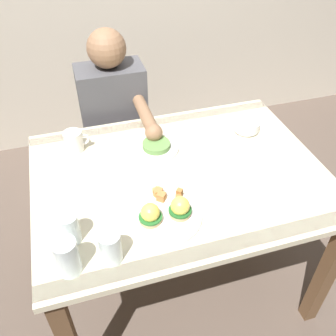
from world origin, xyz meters
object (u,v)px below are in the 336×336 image
(side_plate, at_px, (156,147))
(diner_person, at_px, (116,121))
(eggs_benedict_plate, at_px, (165,213))
(water_glass_far, at_px, (70,230))
(coffee_mug, at_px, (74,141))
(water_glass_near, at_px, (111,249))
(fork, at_px, (293,196))
(fruit_bowl, at_px, (247,126))
(dining_table, at_px, (180,191))
(water_glass_extra, at_px, (68,259))

(side_plate, bearing_deg, diner_person, 105.37)
(eggs_benedict_plate, relative_size, water_glass_far, 2.32)
(coffee_mug, height_order, side_plate, coffee_mug)
(eggs_benedict_plate, height_order, side_plate, eggs_benedict_plate)
(water_glass_near, distance_m, water_glass_far, 0.17)
(fork, xyz_separation_m, side_plate, (-0.43, 0.44, 0.01))
(fruit_bowl, height_order, water_glass_near, water_glass_near)
(fork, bearing_deg, diner_person, 122.35)
(dining_table, height_order, water_glass_far, water_glass_far)
(eggs_benedict_plate, xyz_separation_m, fruit_bowl, (0.53, 0.42, 0.00))
(fruit_bowl, bearing_deg, fork, -92.51)
(water_glass_far, relative_size, diner_person, 0.10)
(water_glass_near, bearing_deg, water_glass_extra, -178.10)
(dining_table, height_order, side_plate, side_plate)
(eggs_benedict_plate, height_order, coffee_mug, coffee_mug)
(eggs_benedict_plate, distance_m, water_glass_near, 0.25)
(side_plate, bearing_deg, coffee_mug, 163.88)
(dining_table, bearing_deg, coffee_mug, 144.47)
(side_plate, bearing_deg, water_glass_far, -135.32)
(dining_table, xyz_separation_m, eggs_benedict_plate, (-0.13, -0.22, 0.13))
(water_glass_far, distance_m, diner_person, 0.89)
(water_glass_near, relative_size, diner_person, 0.10)
(water_glass_extra, bearing_deg, dining_table, 35.63)
(water_glass_near, height_order, diner_person, diner_person)
(dining_table, bearing_deg, diner_person, 105.44)
(dining_table, height_order, fruit_bowl, fruit_bowl)
(dining_table, relative_size, fork, 7.98)
(water_glass_far, xyz_separation_m, water_glass_extra, (-0.02, -0.12, 0.01))
(fruit_bowl, height_order, fork, fruit_bowl)
(fork, bearing_deg, water_glass_near, -173.43)
(side_plate, relative_size, diner_person, 0.18)
(diner_person, bearing_deg, coffee_mug, -126.33)
(eggs_benedict_plate, bearing_deg, coffee_mug, 118.03)
(water_glass_near, xyz_separation_m, water_glass_far, (-0.12, 0.12, 0.00))
(coffee_mug, relative_size, diner_person, 0.10)
(fork, bearing_deg, dining_table, 145.79)
(dining_table, distance_m, diner_person, 0.62)
(fruit_bowl, bearing_deg, dining_table, -153.49)
(diner_person, bearing_deg, side_plate, -74.63)
(fork, relative_size, side_plate, 0.75)
(water_glass_far, xyz_separation_m, side_plate, (0.41, 0.41, -0.04))
(dining_table, height_order, water_glass_near, water_glass_near)
(fruit_bowl, distance_m, side_plate, 0.45)
(eggs_benedict_plate, relative_size, water_glass_extra, 2.02)
(water_glass_extra, bearing_deg, fruit_bowl, 31.72)
(fruit_bowl, distance_m, water_glass_far, 0.96)
(diner_person, bearing_deg, water_glass_extra, -108.38)
(fruit_bowl, height_order, coffee_mug, coffee_mug)
(water_glass_near, height_order, water_glass_extra, water_glass_extra)
(fruit_bowl, height_order, diner_person, diner_person)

